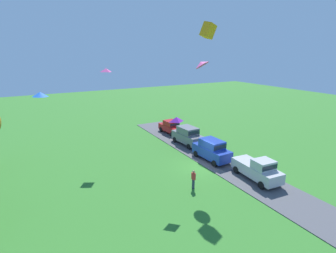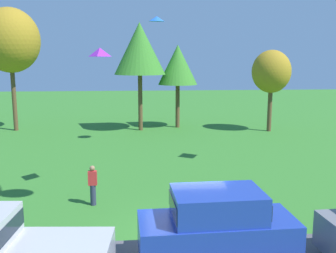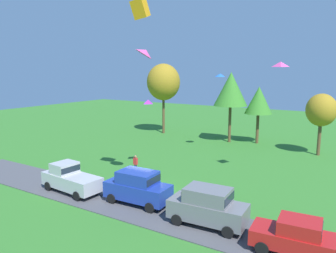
{
  "view_description": "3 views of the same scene",
  "coord_description": "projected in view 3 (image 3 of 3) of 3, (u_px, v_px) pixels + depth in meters",
  "views": [
    {
      "loc": [
        -20.23,
        15.11,
        11.5
      ],
      "look_at": [
        0.46,
        3.72,
        4.71
      ],
      "focal_mm": 28.0,
      "sensor_mm": 36.0,
      "label": 1
    },
    {
      "loc": [
        -1.49,
        -12.58,
        6.16
      ],
      "look_at": [
        -0.03,
        5.94,
        2.85
      ],
      "focal_mm": 42.0,
      "sensor_mm": 36.0,
      "label": 2
    },
    {
      "loc": [
        13.86,
        -19.02,
        9.1
      ],
      "look_at": [
        0.11,
        3.18,
        4.64
      ],
      "focal_mm": 35.0,
      "sensor_mm": 36.0,
      "label": 3
    }
  ],
  "objects": [
    {
      "name": "kite_diamond_trailing_tail",
      "position": [
        148.0,
        102.0,
        29.3
      ],
      "size": [
        0.81,
        1.0,
        0.39
      ],
      "primitive_type": "pyramid",
      "rotation": [
        0.01,
        0.0,
        3.05
      ],
      "color": "purple"
    },
    {
      "name": "person_beside_suv",
      "position": [
        136.0,
        164.0,
        29.07
      ],
      "size": [
        0.36,
        0.24,
        1.71
      ],
      "color": "#2D334C",
      "rests_on": "ground"
    },
    {
      "name": "kite_diamond_near_flag",
      "position": [
        281.0,
        64.0,
        25.07
      ],
      "size": [
        1.2,
        1.26,
        0.42
      ],
      "primitive_type": "pyramid",
      "rotation": [
        0.03,
        0.0,
        0.27
      ],
      "color": "#EA4C9E"
    },
    {
      "name": "car_pickup_mid_row",
      "position": [
        70.0,
        178.0,
        24.72
      ],
      "size": [
        5.13,
        2.35,
        2.14
      ],
      "color": "#B7B7BC",
      "rests_on": "ground"
    },
    {
      "name": "kite_delta_mid_center",
      "position": [
        145.0,
        52.0,
        23.65
      ],
      "size": [
        1.91,
        1.91,
        1.03
      ],
      "primitive_type": "cone",
      "rotation": [
        -0.54,
        0.0,
        5.36
      ],
      "color": "#EA4C9E"
    },
    {
      "name": "car_suv_near_entrance",
      "position": [
        208.0,
        205.0,
        19.25
      ],
      "size": [
        4.7,
        2.26,
        2.28
      ],
      "color": "slate",
      "rests_on": "ground"
    },
    {
      "name": "kite_box_topmost",
      "position": [
        140.0,
        9.0,
        22.44
      ],
      "size": [
        1.23,
        1.42,
        1.62
      ],
      "primitive_type": "cube",
      "rotation": [
        0.19,
        0.3,
        4.97
      ],
      "color": "orange"
    },
    {
      "name": "tree_far_left",
      "position": [
        231.0,
        89.0,
        41.22
      ],
      "size": [
        4.24,
        4.24,
        8.95
      ],
      "color": "brown",
      "rests_on": "ground"
    },
    {
      "name": "tree_center_back",
      "position": [
        163.0,
        82.0,
        47.18
      ],
      "size": [
        4.79,
        4.79,
        10.11
      ],
      "color": "brown",
      "rests_on": "ground"
    },
    {
      "name": "car_sedan_far_end",
      "position": [
        298.0,
        236.0,
        16.18
      ],
      "size": [
        4.52,
        2.21,
        1.84
      ],
      "color": "red",
      "rests_on": "ground"
    },
    {
      "name": "ground_plane",
      "position": [
        145.0,
        193.0,
        24.67
      ],
      "size": [
        120.0,
        120.0,
        0.0
      ],
      "primitive_type": "plane",
      "color": "#337528"
    },
    {
      "name": "pavement_strip",
      "position": [
        125.0,
        203.0,
        22.67
      ],
      "size": [
        36.0,
        4.4,
        0.06
      ],
      "primitive_type": "cube",
      "color": "#4C4C51",
      "rests_on": "ground"
    },
    {
      "name": "tree_lone_near",
      "position": [
        321.0,
        110.0,
        34.89
      ],
      "size": [
        3.18,
        3.18,
        6.72
      ],
      "color": "brown",
      "rests_on": "ground"
    },
    {
      "name": "car_suv_by_flagpole",
      "position": [
        138.0,
        186.0,
        22.44
      ],
      "size": [
        4.67,
        2.2,
        2.28
      ],
      "color": "#1E389E",
      "rests_on": "ground"
    },
    {
      "name": "tree_left_of_center",
      "position": [
        259.0,
        100.0,
        40.7
      ],
      "size": [
        3.4,
        3.4,
        7.19
      ],
      "color": "brown",
      "rests_on": "ground"
    },
    {
      "name": "kite_delta_high_left",
      "position": [
        220.0,
        75.0,
        35.16
      ],
      "size": [
        1.3,
        1.31,
        0.37
      ],
      "primitive_type": "cone",
      "rotation": [
        -0.04,
        0.0,
        3.41
      ],
      "color": "blue"
    }
  ]
}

